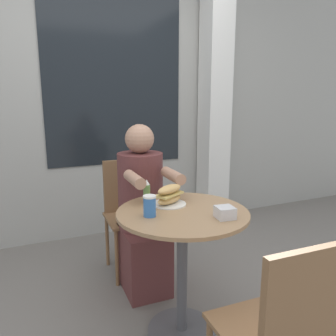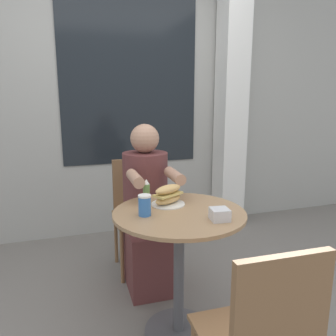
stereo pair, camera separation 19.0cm
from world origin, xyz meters
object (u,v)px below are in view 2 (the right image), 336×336
at_px(sandwich_on_plate, 168,196).
at_px(condiment_bottle, 146,191).
at_px(empty_chair_across, 264,336).
at_px(drink_cup, 145,205).
at_px(seated_diner, 147,218).
at_px(diner_chair, 137,203).
at_px(cafe_table, 179,245).

relative_size(sandwich_on_plate, condiment_bottle, 1.45).
bearing_deg(empty_chair_across, drink_cup, 111.00).
bearing_deg(seated_diner, drink_cup, 76.29).
xyz_separation_m(empty_chair_across, sandwich_on_plate, (-0.08, 0.86, 0.28)).
bearing_deg(empty_chair_across, sandwich_on_plate, 97.21).
distance_m(drink_cup, condiment_bottle, 0.23).
bearing_deg(diner_chair, seated_diner, 90.87).
xyz_separation_m(seated_diner, sandwich_on_plate, (0.03, -0.41, 0.28)).
distance_m(seated_diner, sandwich_on_plate, 0.49).
relative_size(empty_chair_across, sandwich_on_plate, 4.31).
relative_size(cafe_table, condiment_bottle, 5.37).
bearing_deg(cafe_table, empty_chair_across, -85.47).
relative_size(empty_chair_across, drink_cup, 7.83).
height_order(diner_chair, sandwich_on_plate, diner_chair).
bearing_deg(seated_diner, sandwich_on_plate, 94.95).
xyz_separation_m(seated_diner, drink_cup, (-0.15, -0.54, 0.28)).
height_order(empty_chair_across, sandwich_on_plate, empty_chair_across).
bearing_deg(condiment_bottle, sandwich_on_plate, -40.74).
xyz_separation_m(sandwich_on_plate, drink_cup, (-0.17, -0.13, 0.00)).
xyz_separation_m(cafe_table, seated_diner, (-0.05, 0.53, -0.03)).
height_order(cafe_table, condiment_bottle, condiment_bottle).
height_order(cafe_table, drink_cup, drink_cup).
distance_m(diner_chair, seated_diner, 0.34).
distance_m(seated_diner, condiment_bottle, 0.44).
distance_m(cafe_table, empty_chair_across, 0.73).
bearing_deg(cafe_table, drink_cup, -178.19).
bearing_deg(drink_cup, empty_chair_across, -70.86).
bearing_deg(drink_cup, condiment_bottle, 73.61).
bearing_deg(drink_cup, seated_diner, 74.92).
distance_m(diner_chair, empty_chair_across, 1.61).
xyz_separation_m(diner_chair, empty_chair_across, (0.10, -1.61, 0.00)).
xyz_separation_m(cafe_table, sandwich_on_plate, (-0.02, 0.13, 0.25)).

